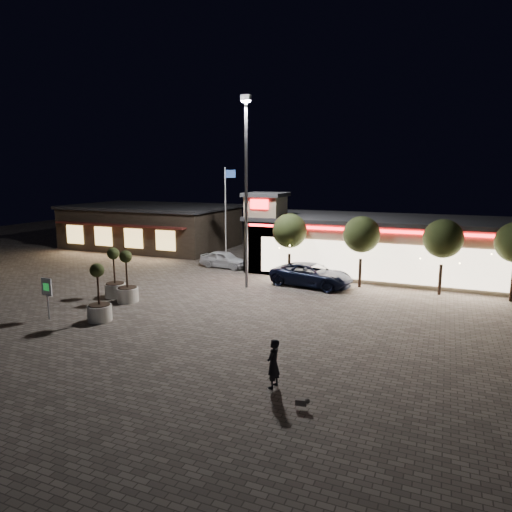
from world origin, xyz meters
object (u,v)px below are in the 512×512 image
at_px(pickup_truck, 312,275).
at_px(valet_sign, 47,290).
at_px(planter_mid, 99,303).
at_px(pedestrian, 273,364).
at_px(planter_left, 115,282).
at_px(white_sedan, 224,259).

xyz_separation_m(pickup_truck, valet_sign, (-10.88, -12.16, 0.77)).
bearing_deg(planter_mid, pickup_truck, 54.33).
bearing_deg(planter_mid, valet_sign, -163.92).
xyz_separation_m(pedestrian, valet_sign, (-13.67, 2.78, 0.64)).
bearing_deg(planter_left, pickup_truck, 35.10).
bearing_deg(pickup_truck, white_sedan, 76.90).
relative_size(white_sedan, pedestrian, 2.24).
bearing_deg(pedestrian, pickup_truck, -161.90).
relative_size(pedestrian, planter_left, 0.58).
distance_m(pedestrian, valet_sign, 13.96).
distance_m(pickup_truck, planter_left, 12.80).
bearing_deg(planter_left, valet_sign, -94.80).
bearing_deg(valet_sign, planter_mid, 16.08).
bearing_deg(planter_left, planter_mid, -60.16).
height_order(pickup_truck, planter_left, planter_left).
distance_m(pickup_truck, valet_sign, 16.34).
distance_m(pedestrian, planter_left, 15.28).
xyz_separation_m(planter_left, planter_mid, (2.31, -4.02, -0.02)).
bearing_deg(planter_left, white_sedan, 77.84).
height_order(white_sedan, planter_left, planter_left).
xyz_separation_m(white_sedan, planter_mid, (0.04, -14.55, 0.25)).
bearing_deg(white_sedan, pedestrian, -143.33).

